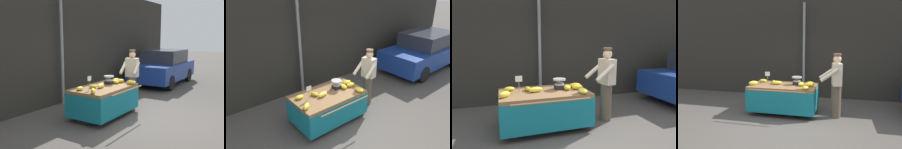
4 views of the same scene
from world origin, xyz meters
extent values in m
plane|color=#514C47|center=(0.00, 0.00, 0.00)|extent=(60.00, 60.00, 0.00)
cube|color=#2D2B26|center=(0.00, 3.11, 1.94)|extent=(16.00, 0.24, 3.88)
cylinder|color=gray|center=(-0.21, 2.80, 1.66)|extent=(0.09, 0.09, 3.32)
cube|color=olive|center=(-0.46, 1.08, 0.77)|extent=(1.84, 1.09, 0.08)
cylinder|color=black|center=(-1.30, 1.08, 0.37)|extent=(0.05, 0.74, 0.74)
cylinder|color=#B7B7BC|center=(-1.33, 1.08, 0.37)|extent=(0.01, 0.13, 0.13)
cylinder|color=black|center=(0.38, 1.08, 0.37)|extent=(0.05, 0.74, 0.74)
cylinder|color=#B7B7BC|center=(0.41, 1.08, 0.37)|extent=(0.01, 0.13, 0.13)
cylinder|color=#4C4742|center=(-0.46, 1.55, 0.37)|extent=(0.05, 0.05, 0.73)
cube|color=#147284|center=(-0.46, 0.54, 0.43)|extent=(1.84, 0.02, 0.60)
cube|color=#147284|center=(-0.46, 1.63, 0.43)|extent=(1.84, 0.02, 0.60)
cube|color=#147284|center=(-1.38, 1.08, 0.43)|extent=(0.02, 1.09, 0.60)
cube|color=#147284|center=(0.46, 1.08, 0.43)|extent=(0.02, 1.09, 0.60)
cylinder|color=olive|center=(-0.46, 0.36, 0.79)|extent=(1.47, 0.04, 0.04)
cube|color=black|center=(-0.10, 1.16, 0.86)|extent=(0.20, 0.20, 0.09)
cylinder|color=#B7B7BC|center=(-0.10, 1.16, 0.96)|extent=(0.02, 0.02, 0.11)
cylinder|color=#B7B7BC|center=(-0.10, 1.16, 1.03)|extent=(0.28, 0.28, 0.04)
cylinder|color=#B7B7BC|center=(-0.10, 1.16, 0.92)|extent=(0.21, 0.21, 0.03)
cylinder|color=#997A51|center=(-0.97, 1.17, 0.92)|extent=(0.01, 0.01, 0.22)
cube|color=white|center=(-0.97, 1.16, 1.09)|extent=(0.14, 0.01, 0.12)
ellipsoid|color=gold|center=(-0.79, 1.20, 0.86)|extent=(0.17, 0.24, 0.09)
ellipsoid|color=yellow|center=(-1.28, 0.82, 0.87)|extent=(0.27, 0.25, 0.12)
ellipsoid|color=gold|center=(0.26, 1.00, 0.86)|extent=(0.26, 0.19, 0.11)
ellipsoid|color=yellow|center=(-1.17, 1.31, 0.86)|extent=(0.24, 0.17, 0.09)
ellipsoid|color=yellow|center=(0.04, 1.04, 0.86)|extent=(0.18, 0.25, 0.11)
ellipsoid|color=yellow|center=(-0.65, 1.05, 0.87)|extent=(0.31, 0.18, 0.11)
ellipsoid|color=gold|center=(0.28, 1.17, 0.86)|extent=(0.30, 0.23, 0.11)
ellipsoid|color=yellow|center=(0.23, 0.65, 0.87)|extent=(0.17, 0.27, 0.11)
cylinder|color=brown|center=(0.99, 1.03, 0.44)|extent=(0.26, 0.26, 0.88)
cube|color=beige|center=(0.99, 1.03, 1.17)|extent=(0.29, 0.41, 0.58)
sphere|color=#DBB28E|center=(0.99, 1.03, 1.56)|extent=(0.21, 0.21, 0.21)
cylinder|color=brown|center=(0.99, 1.03, 1.69)|extent=(0.20, 0.20, 0.05)
cylinder|color=beige|center=(0.82, 0.79, 1.18)|extent=(0.49, 0.16, 0.37)
cylinder|color=beige|center=(0.75, 1.21, 1.18)|extent=(0.49, 0.16, 0.37)
cylinder|color=black|center=(3.63, 2.31, 0.30)|extent=(0.60, 0.19, 0.60)
camera|label=1|loc=(-5.88, -2.69, 2.15)|focal=40.80mm
camera|label=2|loc=(-3.49, -3.00, 3.64)|focal=35.82mm
camera|label=3|loc=(-1.32, -2.94, 1.86)|focal=31.90mm
camera|label=4|loc=(1.14, -4.65, 2.04)|focal=34.51mm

